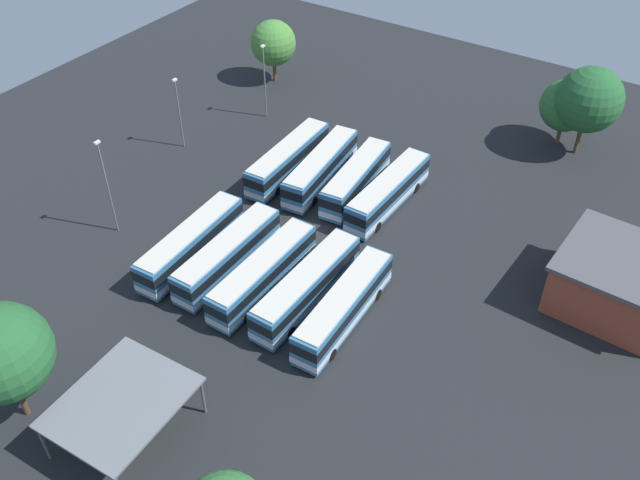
% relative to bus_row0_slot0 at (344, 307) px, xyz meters
% --- Properties ---
extents(ground_plane, '(95.45, 95.45, 0.00)m').
position_rel_bus_row0_slot0_xyz_m(ground_plane, '(7.65, 8.11, -1.78)').
color(ground_plane, black).
extents(bus_row0_slot0, '(12.38, 2.94, 3.36)m').
position_rel_bus_row0_slot0_xyz_m(bus_row0_slot0, '(0.00, 0.00, 0.00)').
color(bus_row0_slot0, teal).
rests_on(bus_row0_slot0, ground_plane).
extents(bus_row0_slot1, '(12.63, 2.63, 3.36)m').
position_rel_bus_row0_slot0_xyz_m(bus_row0_slot1, '(0.33, 3.77, 0.00)').
color(bus_row0_slot1, teal).
rests_on(bus_row0_slot1, ground_plane).
extents(bus_row0_slot2, '(12.35, 2.55, 3.36)m').
position_rel_bus_row0_slot0_xyz_m(bus_row0_slot2, '(-0.36, 7.72, 0.00)').
color(bus_row0_slot2, teal).
rests_on(bus_row0_slot2, ground_plane).
extents(bus_row0_slot3, '(12.20, 2.60, 3.36)m').
position_rel_bus_row0_slot0_xyz_m(bus_row0_slot3, '(-0.17, 11.67, -0.00)').
color(bus_row0_slot3, teal).
rests_on(bus_row0_slot3, ground_plane).
extents(bus_row0_slot4, '(12.47, 3.03, 3.36)m').
position_rel_bus_row0_slot0_xyz_m(bus_row0_slot4, '(-0.74, 15.35, 0.00)').
color(bus_row0_slot4, teal).
rests_on(bus_row0_slot4, ground_plane).
extents(bus_row1_slot1, '(12.37, 2.68, 3.36)m').
position_rel_bus_row0_slot0_xyz_m(bus_row1_slot1, '(15.54, 4.55, 0.00)').
color(bus_row1_slot1, teal).
rests_on(bus_row1_slot1, ground_plane).
extents(bus_row1_slot2, '(11.60, 3.52, 3.36)m').
position_rel_bus_row0_slot0_xyz_m(bus_row1_slot2, '(15.71, 8.29, -0.00)').
color(bus_row1_slot2, teal).
rests_on(bus_row1_slot2, ground_plane).
extents(bus_row1_slot3, '(12.54, 3.74, 3.36)m').
position_rel_bus_row0_slot0_xyz_m(bus_row1_slot3, '(15.43, 12.27, 0.00)').
color(bus_row1_slot3, teal).
rests_on(bus_row1_slot3, ground_plane).
extents(bus_row1_slot4, '(12.55, 3.00, 3.36)m').
position_rel_bus_row0_slot0_xyz_m(bus_row1_slot4, '(14.96, 16.00, 0.00)').
color(bus_row1_slot4, teal).
rests_on(bus_row1_slot4, ground_plane).
extents(depot_building, '(9.77, 9.99, 4.92)m').
position_rel_bus_row0_slot0_xyz_m(depot_building, '(14.03, -17.43, 0.70)').
color(depot_building, '#99422D').
rests_on(depot_building, ground_plane).
extents(maintenance_shelter, '(9.19, 7.70, 3.73)m').
position_rel_bus_row0_slot0_xyz_m(maintenance_shelter, '(-17.11, 6.77, 1.77)').
color(maintenance_shelter, slate).
rests_on(maintenance_shelter, ground_plane).
extents(lamp_post_far_corner, '(0.56, 0.28, 9.74)m').
position_rel_bus_row0_slot0_xyz_m(lamp_post_far_corner, '(-1.58, 23.96, 3.51)').
color(lamp_post_far_corner, slate).
rests_on(lamp_post_far_corner, ground_plane).
extents(lamp_post_by_building, '(0.56, 0.28, 8.12)m').
position_rel_bus_row0_slot0_xyz_m(lamp_post_by_building, '(12.89, 28.65, 2.69)').
color(lamp_post_by_building, slate).
rests_on(lamp_post_by_building, ground_plane).
extents(lamp_post_near_entrance, '(0.56, 0.28, 8.82)m').
position_rel_bus_row0_slot0_xyz_m(lamp_post_near_entrance, '(23.17, 24.98, 3.05)').
color(lamp_post_near_entrance, slate).
rests_on(lamp_post_near_entrance, ground_plane).
extents(tree_northeast, '(6.82, 6.82, 9.85)m').
position_rel_bus_row0_slot0_xyz_m(tree_northeast, '(-19.83, 14.17, 4.65)').
color(tree_northeast, brown).
rests_on(tree_northeast, ground_plane).
extents(tree_east_edge, '(5.62, 5.62, 7.41)m').
position_rel_bus_row0_slot0_xyz_m(tree_east_edge, '(36.33, -5.50, 2.80)').
color(tree_east_edge, brown).
rests_on(tree_east_edge, ground_plane).
extents(tree_west_edge, '(6.89, 6.89, 9.86)m').
position_rel_bus_row0_slot0_xyz_m(tree_west_edge, '(35.33, -7.80, 4.62)').
color(tree_west_edge, brown).
rests_on(tree_west_edge, ground_plane).
extents(tree_south_edge, '(5.59, 5.59, 7.86)m').
position_rel_bus_row0_slot0_xyz_m(tree_south_edge, '(31.04, 29.49, 3.27)').
color(tree_south_edge, brown).
rests_on(tree_south_edge, ground_plane).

